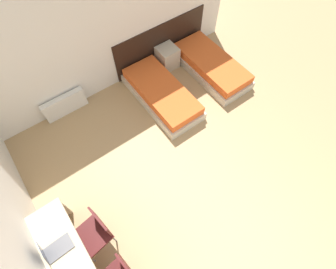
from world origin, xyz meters
The scene contains 10 objects.
ground_plane centered at (0.00, 0.00, 0.00)m, with size 20.00×20.00×0.00m, color tan.
wall_back centered at (0.00, 4.56, 1.35)m, with size 5.98×0.05×2.70m.
wall_left centered at (-2.51, 2.27, 1.35)m, with size 0.05×5.53×2.70m.
headboard_panel centered at (1.29, 4.52, 0.48)m, with size 2.33×0.03×0.96m.
bed_near_window centered at (0.60, 3.54, 0.18)m, with size 0.86×1.89×0.38m.
bed_near_door centered at (1.97, 3.54, 0.18)m, with size 0.86×1.89×0.38m.
nightstand centered at (1.29, 4.28, 0.26)m, with size 0.43×0.41×0.51m.
radiator centered at (-1.16, 4.44, 0.23)m, with size 0.88×0.12×0.45m.
chair_near_laptop centered at (-1.81, 1.83, 0.48)m, with size 0.54×0.54×0.85m.
laptop centered at (-2.31, 1.85, 0.80)m, with size 0.37×0.23×0.37m.
Camera 1 is at (-1.36, 0.63, 4.47)m, focal length 28.00 mm.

